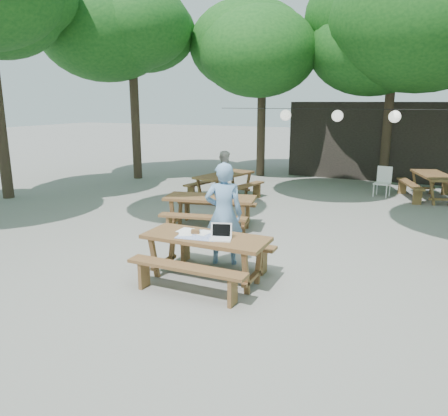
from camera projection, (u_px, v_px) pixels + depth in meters
ground at (281, 256)px, 8.19m from camera, size 80.00×80.00×0.00m
pavilion at (376, 139)px, 16.93m from camera, size 6.00×3.00×2.80m
main_picnic_table at (206, 257)px, 7.00m from camera, size 2.00×1.58×0.75m
picnic_table_nw at (210, 212)px, 9.83m from camera, size 2.19×1.94×0.75m
picnic_table_far_w at (224, 186)px, 12.88m from camera, size 1.97×2.21×0.75m
picnic_table_far_e at (433, 186)px, 12.81m from camera, size 2.09×2.29×0.75m
woman at (224, 214)px, 7.63m from camera, size 0.78×0.64×1.82m
second_person at (226, 177)px, 12.40m from camera, size 0.61×0.76×1.47m
plastic_chair at (382, 188)px, 13.27m from camera, size 0.51×0.51×0.90m
laptop at (221, 235)px, 6.75m from camera, size 0.39×0.35×0.24m
tabletop_clutter at (198, 234)px, 6.97m from camera, size 0.79×0.63×0.08m
paper_lanterns at (338, 116)px, 12.99m from camera, size 9.00×0.34×0.38m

